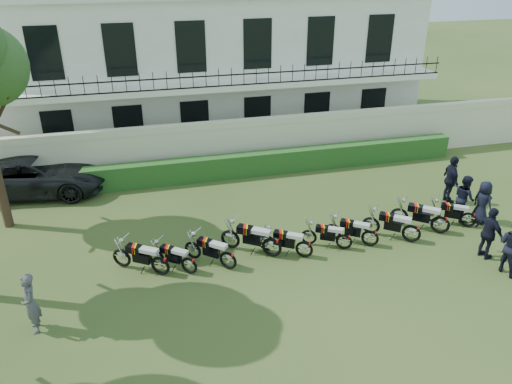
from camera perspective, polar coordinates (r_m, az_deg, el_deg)
ground at (r=15.79m, az=3.97°, el=-8.62°), size 100.00×100.00×0.00m
perimeter_wall at (r=22.14m, az=-2.32°, el=5.45°), size 30.00×0.35×2.30m
hedge at (r=21.88m, az=0.72°, el=3.32°), size 18.00×0.60×1.00m
building at (r=27.09m, az=-5.18°, el=14.82°), size 20.40×9.60×7.40m
motorcycle_0 at (r=15.42m, az=-10.91°, el=-7.81°), size 1.70×1.16×1.07m
motorcycle_1 at (r=15.37m, az=-7.67°, el=-7.92°), size 1.42×1.14×0.95m
motorcycle_2 at (r=15.44m, az=-3.22°, el=-7.35°), size 1.49×1.31×1.03m
motorcycle_3 at (r=15.98m, az=1.83°, el=-5.82°), size 1.80×1.29×1.15m
motorcycle_4 at (r=16.04m, az=5.56°, el=-6.10°), size 1.59×1.05×1.00m
motorcycle_5 at (r=16.66m, az=10.06°, el=-5.22°), size 1.54×0.91×0.93m
motorcycle_6 at (r=16.97m, az=12.95°, el=-4.75°), size 1.56×1.12×1.00m
motorcycle_7 at (r=17.54m, az=17.39°, el=-4.11°), size 1.64×1.31×1.09m
motorcycle_8 at (r=18.38m, az=20.38°, el=-3.08°), size 1.65×1.38×1.12m
motorcycle_9 at (r=19.20m, az=23.16°, el=-2.56°), size 1.54×1.04×0.97m
suv at (r=21.92m, az=-24.03°, el=1.80°), size 5.95×3.33×1.57m
inspector at (r=14.21m, az=-24.37°, el=-11.54°), size 0.53×0.69×1.70m
officer_2 at (r=17.41m, az=25.10°, el=-4.31°), size 0.63×1.10×1.77m
officer_3 at (r=19.57m, az=24.48°, el=-1.08°), size 0.65×0.87×1.62m
officer_4 at (r=19.55m, az=22.70°, el=-0.59°), size 0.76×0.92×1.72m
officer_5 at (r=20.60m, az=21.39°, el=1.31°), size 0.67×1.19×1.91m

